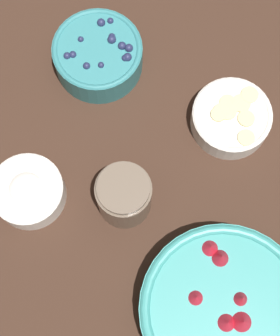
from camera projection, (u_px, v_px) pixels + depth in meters
The scene contains 6 objects.
ground_plane at pixel (183, 167), 0.97m from camera, with size 4.00×4.00×0.00m, color #382319.
bowl_strawberries at pixel (223, 310), 0.86m from camera, with size 0.26×0.26×0.09m.
bowl_blueberries at pixel (98, 55), 0.99m from camera, with size 0.16×0.16×0.07m.
bowl_bananas at pixel (231, 118), 0.97m from camera, with size 0.14×0.14×0.05m.
bowl_cream at pixel (28, 191), 0.93m from camera, with size 0.12×0.12×0.06m.
jar_chocolate at pixel (124, 196), 0.91m from camera, with size 0.09×0.09×0.10m.
Camera 1 is at (-0.04, 0.28, 0.93)m, focal length 60.00 mm.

